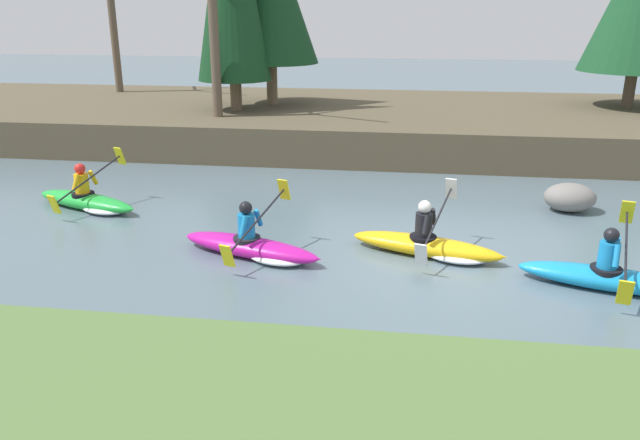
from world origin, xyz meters
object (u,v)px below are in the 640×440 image
(kayaker_lead, at_px, (610,276))
(kayaker_middle, at_px, (432,245))
(kayaker_trailing, at_px, (255,247))
(boulder_midstream, at_px, (570,197))
(kayaker_far_back, at_px, (89,201))

(kayaker_lead, height_order, kayaker_middle, same)
(kayaker_lead, height_order, kayaker_trailing, same)
(boulder_midstream, bearing_deg, kayaker_far_back, -172.47)
(kayaker_middle, distance_m, kayaker_trailing, 3.11)
(kayaker_middle, height_order, kayaker_trailing, same)
(kayaker_middle, height_order, boulder_midstream, kayaker_middle)
(kayaker_middle, relative_size, boulder_midstream, 2.55)
(kayaker_middle, height_order, kayaker_far_back, same)
(kayaker_trailing, height_order, boulder_midstream, kayaker_trailing)
(kayaker_lead, distance_m, kayaker_far_back, 10.36)
(kayaker_lead, xyz_separation_m, kayaker_far_back, (-10.02, 2.66, -0.02))
(kayaker_middle, xyz_separation_m, boulder_midstream, (3.00, 3.02, 0.11))
(kayaker_far_back, height_order, boulder_midstream, kayaker_far_back)
(kayaker_lead, bearing_deg, kayaker_trailing, -169.95)
(kayaker_lead, bearing_deg, kayaker_far_back, -179.93)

